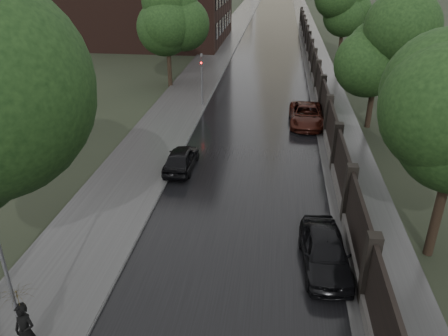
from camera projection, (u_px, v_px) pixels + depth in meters
fence_right at (316, 74)px, 38.28m from camera, size 0.45×75.72×2.70m
tree_left_far at (167, 25)px, 36.02m from camera, size 4.25×4.25×7.39m
tree_right_b at (378, 53)px, 27.31m from camera, size 4.08×4.08×7.01m
tree_right_c at (344, 16)px, 43.33m from camera, size 4.08×4.08×7.01m
lamp_post at (10, 285)px, 11.49m from camera, size 0.25×0.12×5.11m
traffic_light at (202, 75)px, 32.41m from camera, size 0.16×0.32×4.00m
hatchback_left at (181, 159)px, 23.42m from camera, size 1.51×3.67×1.24m
car_right_near at (325, 251)px, 16.02m from camera, size 1.94×4.22×1.40m
car_right_far at (306, 115)px, 29.63m from camera, size 2.26×4.86×1.35m
pedestrian_umbrella at (18, 304)px, 11.74m from camera, size 1.25×1.26×2.83m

